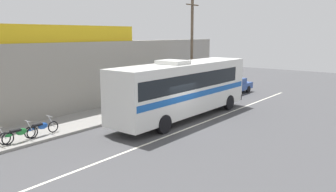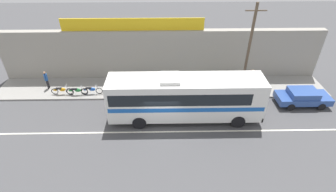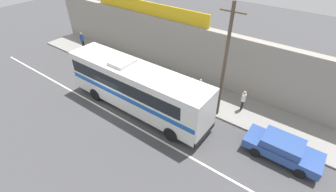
% 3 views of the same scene
% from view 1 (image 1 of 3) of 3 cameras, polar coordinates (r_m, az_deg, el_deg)
% --- Properties ---
extents(ground_plane, '(70.00, 70.00, 0.00)m').
position_cam_1_polar(ground_plane, '(19.91, 1.61, -5.07)').
color(ground_plane, '#444447').
extents(sidewalk_slab, '(30.00, 3.60, 0.14)m').
position_cam_1_polar(sidewalk_slab, '(23.27, -8.74, -2.71)').
color(sidewalk_slab, gray).
rests_on(sidewalk_slab, ground_plane).
extents(storefront_facade, '(30.00, 0.70, 4.80)m').
position_cam_1_polar(storefront_facade, '(24.46, -12.34, 3.36)').
color(storefront_facade, gray).
rests_on(storefront_facade, ground_plane).
extents(storefront_billboard, '(12.71, 0.12, 1.10)m').
position_cam_1_polar(storefront_billboard, '(22.76, -17.63, 10.04)').
color(storefront_billboard, gold).
rests_on(storefront_billboard, storefront_facade).
extents(road_center_stripe, '(30.00, 0.14, 0.01)m').
position_cam_1_polar(road_center_stripe, '(19.46, 3.51, -5.44)').
color(road_center_stripe, silver).
rests_on(road_center_stripe, ground_plane).
extents(intercity_bus, '(11.58, 2.60, 3.78)m').
position_cam_1_polar(intercity_bus, '(21.30, 2.58, 1.65)').
color(intercity_bus, silver).
rests_on(intercity_bus, ground_plane).
extents(parked_car, '(4.37, 1.89, 1.37)m').
position_cam_1_polar(parked_car, '(30.94, 11.04, 1.77)').
color(parked_car, '#2D4C93').
rests_on(parked_car, ground_plane).
extents(utility_pole, '(1.60, 0.22, 8.02)m').
position_cam_1_polar(utility_pole, '(27.05, 4.06, 8.25)').
color(utility_pole, brown).
rests_on(utility_pole, sidewalk_slab).
extents(motorcycle_red, '(1.87, 0.56, 0.94)m').
position_cam_1_polar(motorcycle_red, '(18.00, -23.86, -5.82)').
color(motorcycle_red, black).
rests_on(motorcycle_red, sidewalk_slab).
extents(motorcycle_purple, '(1.94, 0.56, 0.94)m').
position_cam_1_polar(motorcycle_purple, '(18.68, -20.71, -5.02)').
color(motorcycle_purple, black).
rests_on(motorcycle_purple, sidewalk_slab).
extents(pedestrian_far_right, '(0.30, 0.48, 1.70)m').
position_cam_1_polar(pedestrian_far_right, '(29.22, 3.05, 2.21)').
color(pedestrian_far_right, black).
rests_on(pedestrian_far_right, sidewalk_slab).
extents(pedestrian_near_shop, '(0.30, 0.48, 1.61)m').
position_cam_1_polar(pedestrian_near_shop, '(26.31, -0.63, 1.17)').
color(pedestrian_near_shop, black).
rests_on(pedestrian_near_shop, sidewalk_slab).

